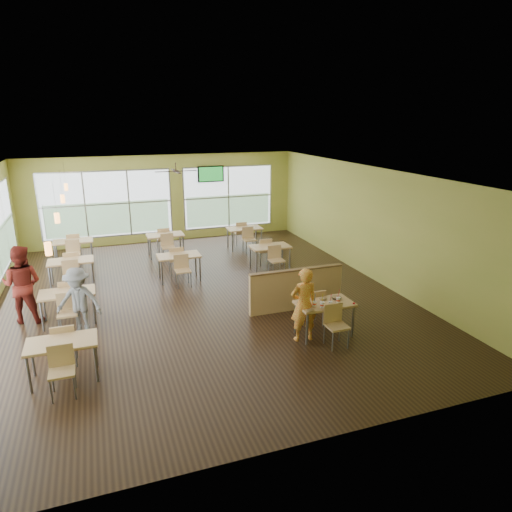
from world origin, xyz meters
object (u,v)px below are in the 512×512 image
Objects in this scene: main_table at (324,308)px; food_basket at (337,298)px; half_wall_divider at (296,289)px; man_plaid at (304,305)px.

main_table is 6.93× the size of food_basket.
half_wall_divider is 10.94× the size of food_basket.
half_wall_divider is 1.62m from man_plaid.
man_plaid is 7.29× the size of food_basket.
half_wall_divider reaches higher than food_basket.
main_table is at bearing -90.00° from half_wall_divider.
food_basket is at bearing -167.81° from man_plaid.
man_plaid reaches higher than food_basket.
man_plaid is 0.87m from food_basket.
main_table is at bearing -171.37° from man_plaid.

